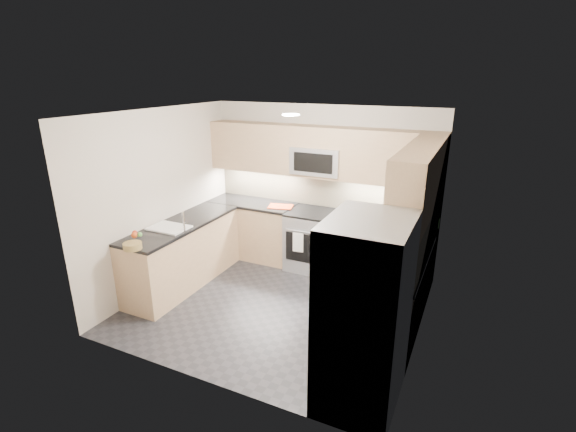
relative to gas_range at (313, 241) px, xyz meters
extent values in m
cube|color=#242429|center=(0.00, -1.28, -0.46)|extent=(3.60, 3.20, 0.00)
cube|color=beige|center=(0.00, -1.28, 2.04)|extent=(3.60, 3.20, 0.02)
cube|color=beige|center=(0.00, 0.32, 0.79)|extent=(3.60, 0.02, 2.50)
cube|color=beige|center=(0.00, -2.88, 0.79)|extent=(3.60, 0.02, 2.50)
cube|color=beige|center=(-1.80, -1.28, 0.79)|extent=(0.02, 3.20, 2.50)
cube|color=beige|center=(1.80, -1.28, 0.79)|extent=(0.02, 3.20, 2.50)
cube|color=tan|center=(-1.09, 0.02, -0.01)|extent=(1.42, 0.60, 0.90)
cube|color=tan|center=(1.09, 0.02, -0.01)|extent=(1.42, 0.60, 0.90)
cube|color=tan|center=(1.50, -1.12, -0.01)|extent=(0.60, 1.70, 0.90)
cube|color=tan|center=(-1.50, -1.28, -0.01)|extent=(0.60, 2.00, 0.90)
cube|color=black|center=(-1.09, 0.02, 0.47)|extent=(1.42, 0.63, 0.04)
cube|color=black|center=(1.09, 0.02, 0.47)|extent=(1.42, 0.63, 0.04)
cube|color=black|center=(1.50, -1.12, 0.47)|extent=(0.63, 1.70, 0.04)
cube|color=black|center=(-1.50, -1.28, 0.47)|extent=(0.63, 2.00, 0.04)
cube|color=tan|center=(0.00, 0.15, 1.37)|extent=(3.60, 0.35, 0.75)
cube|color=tan|center=(1.62, -1.00, 1.37)|extent=(0.35, 1.95, 0.75)
cube|color=tan|center=(0.00, 0.32, 0.74)|extent=(3.60, 0.01, 0.51)
cube|color=tan|center=(1.80, -0.82, 0.74)|extent=(0.01, 2.30, 0.51)
cube|color=#A7A9AF|center=(0.00, 0.00, 0.00)|extent=(0.76, 0.65, 0.91)
cube|color=black|center=(0.00, 0.00, 0.46)|extent=(0.76, 0.65, 0.03)
cube|color=black|center=(0.00, -0.33, -0.01)|extent=(0.62, 0.02, 0.45)
cylinder|color=#B2B5BA|center=(0.00, -0.35, 0.26)|extent=(0.60, 0.02, 0.02)
cube|color=#A7A8AF|center=(0.00, 0.12, 1.24)|extent=(0.76, 0.40, 0.40)
cube|color=black|center=(0.00, -0.08, 1.24)|extent=(0.60, 0.01, 0.28)
cube|color=#AAAEB2|center=(1.45, -2.43, 0.45)|extent=(0.70, 0.90, 1.80)
cylinder|color=#B2B5BA|center=(1.08, -2.61, 0.49)|extent=(0.02, 0.02, 1.20)
cylinder|color=#B2B5BA|center=(1.08, -2.25, 0.49)|extent=(0.02, 0.02, 1.20)
cube|color=white|center=(-1.50, -1.53, 0.42)|extent=(0.52, 0.38, 0.16)
cylinder|color=silver|center=(-1.24, -1.53, 0.62)|extent=(0.03, 0.03, 0.28)
cylinder|color=#60AB49|center=(1.69, 0.04, 0.55)|extent=(0.32, 0.32, 0.14)
cube|color=red|center=(-0.56, -0.02, 0.49)|extent=(0.43, 0.34, 0.01)
cylinder|color=olive|center=(-1.42, -2.26, 0.52)|extent=(0.22, 0.22, 0.08)
sphere|color=#A02612|center=(-1.57, -2.06, 0.60)|extent=(0.07, 0.07, 0.07)
sphere|color=#5AA345|center=(-1.47, -2.08, 0.60)|extent=(0.06, 0.06, 0.06)
cube|color=white|center=(-0.10, -0.37, 0.10)|extent=(0.16, 0.03, 0.30)
sphere|color=#CE4B16|center=(-1.52, -2.12, 0.60)|extent=(0.08, 0.08, 0.08)
camera|label=1|loc=(2.20, -5.62, 2.47)|focal=26.00mm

